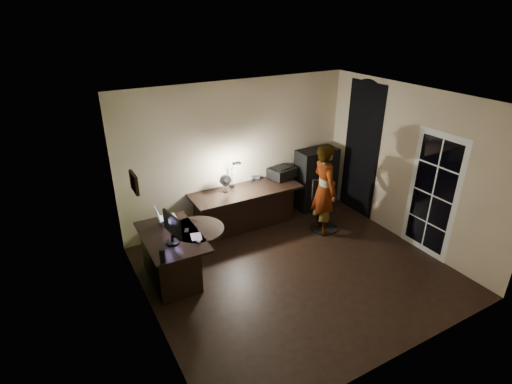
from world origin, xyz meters
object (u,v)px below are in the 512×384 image
office_chair (325,207)px  desk_left (174,257)px  cabinet (316,179)px  person (324,190)px  desk_right (246,209)px  monitor (172,233)px

office_chair → desk_left: bearing=-163.4°
desk_left → office_chair: (2.95, 0.08, 0.08)m
cabinet → person: size_ratio=0.74×
desk_right → monitor: (-1.75, -1.05, 0.55)m
cabinet → office_chair: bearing=-116.3°
monitor → person: (2.91, 0.24, -0.09)m
desk_right → monitor: monitor is taller
person → cabinet: bearing=-21.5°
office_chair → person: 0.39m
desk_right → office_chair: size_ratio=2.22×
monitor → person: size_ratio=0.29×
desk_left → cabinet: cabinet is taller
monitor → desk_right: bearing=22.3°
desk_left → person: size_ratio=0.78×
cabinet → monitor: (-3.40, -1.13, 0.31)m
cabinet → person: bearing=-119.9°
desk_left → monitor: size_ratio=2.74×
desk_right → desk_left: bearing=-153.0°
desk_right → cabinet: (1.65, 0.07, 0.24)m
desk_right → monitor: size_ratio=4.26×
monitor → desk_left: bearing=68.3°
cabinet → person: 1.03m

